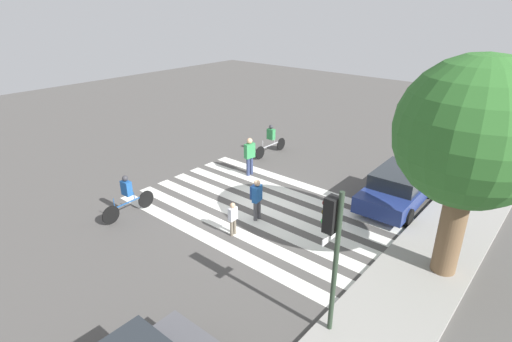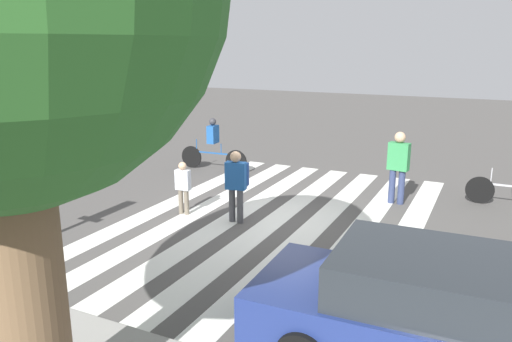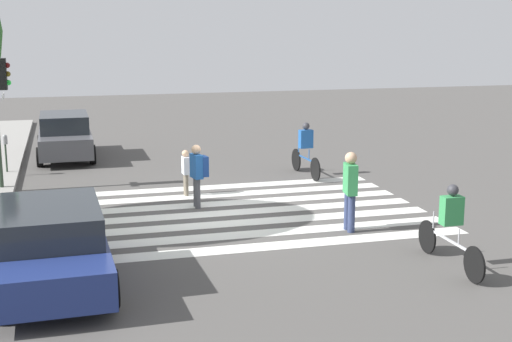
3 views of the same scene
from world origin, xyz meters
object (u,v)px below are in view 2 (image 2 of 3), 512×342
object	(u,v)px
pedestrian_child_with_backpack	(183,185)
pedestrian_adult_blue_shirt	(237,181)
cyclist_far_lane	(213,143)
pedestrian_adult_yellow_jacket	(398,164)
car_parked_silver_sedan	(440,312)

from	to	relation	value
pedestrian_child_with_backpack	pedestrian_adult_blue_shirt	xyz separation A→B (m)	(-1.36, -0.09, 0.24)
pedestrian_child_with_backpack	cyclist_far_lane	size ratio (longest dim) A/B	0.55
pedestrian_child_with_backpack	pedestrian_adult_blue_shirt	world-z (taller)	pedestrian_adult_blue_shirt
pedestrian_adult_yellow_jacket	cyclist_far_lane	xyz separation A→B (m)	(5.83, -0.96, -0.15)
pedestrian_child_with_backpack	pedestrian_adult_blue_shirt	distance (m)	1.38
pedestrian_child_with_backpack	cyclist_far_lane	bearing A→B (deg)	-70.85
pedestrian_adult_yellow_jacket	pedestrian_child_with_backpack	size ratio (longest dim) A/B	1.45
pedestrian_adult_blue_shirt	car_parked_silver_sedan	size ratio (longest dim) A/B	0.35
pedestrian_adult_blue_shirt	cyclist_far_lane	world-z (taller)	cyclist_far_lane
pedestrian_adult_yellow_jacket	car_parked_silver_sedan	world-z (taller)	pedestrian_adult_yellow_jacket
car_parked_silver_sedan	cyclist_far_lane	bearing A→B (deg)	-45.99
cyclist_far_lane	car_parked_silver_sedan	distance (m)	10.52
pedestrian_child_with_backpack	pedestrian_adult_blue_shirt	size ratio (longest dim) A/B	0.77
pedestrian_adult_blue_shirt	cyclist_far_lane	xyz separation A→B (m)	(2.90, -3.85, -0.07)
car_parked_silver_sedan	pedestrian_adult_blue_shirt	bearing A→B (deg)	-38.84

